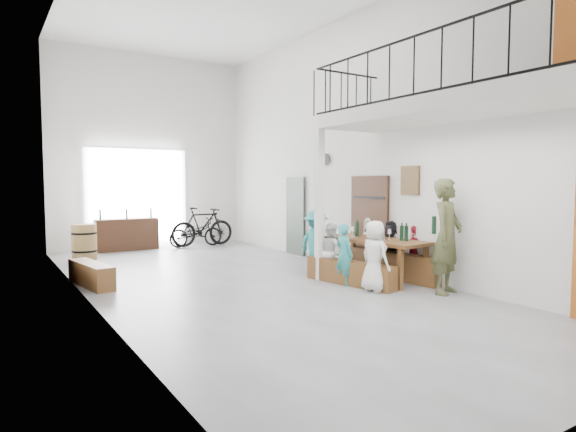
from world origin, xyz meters
TOP-DOWN VIEW (x-y plane):
  - floor at (0.00, 0.00)m, footprint 12.00×12.00m
  - room_walls at (0.00, 0.00)m, footprint 12.00×12.00m
  - gateway_portal at (-0.40, 5.94)m, footprint 2.80×0.08m
  - right_wall_decor at (2.70, -1.87)m, footprint 0.07×8.28m
  - balcony at (1.98, -3.13)m, footprint 1.52×5.62m
  - tasting_table at (2.20, -1.01)m, footprint 1.08×2.18m
  - bench_inner at (1.51, -1.10)m, footprint 0.65×1.90m
  - bench_wall at (2.57, -1.05)m, footprint 0.50×2.27m
  - tableware at (2.28, -1.14)m, footprint 0.43×1.16m
  - side_bench at (-2.50, 1.31)m, footprint 0.56×1.52m
  - oak_barrel at (-2.07, 4.54)m, footprint 0.59×0.59m
  - serving_counter at (-0.79, 5.65)m, footprint 1.65×0.47m
  - counter_bottles at (-0.79, 5.64)m, footprint 1.41×0.14m
  - guest_left_a at (1.50, -1.77)m, footprint 0.39×0.60m
  - guest_left_b at (1.40, -1.08)m, footprint 0.28×0.42m
  - guest_left_c at (1.47, -0.61)m, footprint 0.48×0.58m
  - guest_left_d at (1.49, -0.08)m, footprint 0.58×0.90m
  - guest_right_a at (2.80, -1.48)m, footprint 0.31×0.64m
  - guest_right_b at (2.73, -0.91)m, footprint 0.50×1.07m
  - guest_right_c at (2.76, -0.29)m, footprint 0.42×0.59m
  - host_standing at (2.42, -2.52)m, footprint 0.82×0.67m
  - potted_plant at (2.45, 0.21)m, footprint 0.44×0.38m
  - bicycle_near at (1.09, 5.32)m, footprint 1.60×0.58m
  - bicycle_far at (1.30, 5.33)m, footprint 1.93×0.59m

SIDE VIEW (x-z plane):
  - floor at x=0.00m, z-range 0.00..0.00m
  - side_bench at x=-2.50m, z-range 0.00..0.42m
  - bench_inner at x=1.51m, z-range 0.00..0.43m
  - potted_plant at x=2.45m, z-range 0.00..0.46m
  - bench_wall at x=2.57m, z-range 0.00..0.52m
  - bicycle_near at x=1.09m, z-range 0.00..0.83m
  - oak_barrel at x=-2.07m, z-range 0.00..0.86m
  - serving_counter at x=-0.79m, z-range 0.00..0.87m
  - guest_right_a at x=2.80m, z-range 0.00..1.07m
  - guest_left_c at x=1.47m, z-range 0.00..1.10m
  - guest_right_b at x=2.73m, z-range 0.00..1.11m
  - guest_left_b at x=1.40m, z-range 0.00..1.12m
  - guest_right_c at x=2.76m, z-range 0.00..1.14m
  - bicycle_far at x=1.30m, z-range 0.00..1.15m
  - guest_left_a at x=1.50m, z-range 0.00..1.22m
  - guest_left_d at x=1.49m, z-range 0.00..1.32m
  - tasting_table at x=2.20m, z-range 0.31..1.10m
  - tableware at x=2.28m, z-range 0.76..1.11m
  - host_standing at x=2.42m, z-range 0.00..1.93m
  - counter_bottles at x=-0.79m, z-range 0.87..1.15m
  - gateway_portal at x=-0.40m, z-range 0.00..2.80m
  - right_wall_decor at x=2.70m, z-range -0.80..4.28m
  - balcony at x=1.98m, z-range 0.97..4.96m
  - room_walls at x=0.00m, z-range -2.45..9.55m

